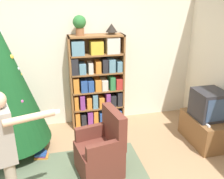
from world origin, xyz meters
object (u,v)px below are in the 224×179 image
(table_lamp, at_px, (111,28))
(christmas_tree, at_px, (4,84))
(bookshelf, at_px, (97,83))
(potted_plant, at_px, (79,24))
(television, at_px, (209,104))
(standing_person, at_px, (7,148))
(armchair, at_px, (101,152))

(table_lamp, bearing_deg, christmas_tree, -160.96)
(bookshelf, bearing_deg, christmas_tree, -158.02)
(bookshelf, xyz_separation_m, potted_plant, (-0.27, 0.01, 1.06))
(bookshelf, height_order, potted_plant, potted_plant)
(bookshelf, bearing_deg, television, -32.56)
(bookshelf, xyz_separation_m, table_lamp, (0.27, 0.01, 0.97))
(bookshelf, xyz_separation_m, christmas_tree, (-1.46, -0.59, 0.31))
(standing_person, relative_size, table_lamp, 7.51)
(potted_plant, bearing_deg, table_lamp, 0.00)
(christmas_tree, distance_m, armchair, 1.70)
(armchair, distance_m, standing_person, 1.31)
(television, xyz_separation_m, christmas_tree, (-3.09, 0.45, 0.45))
(television, bearing_deg, christmas_tree, 171.69)
(television, height_order, standing_person, standing_person)
(christmas_tree, xyz_separation_m, table_lamp, (1.73, 0.60, 0.66))
(television, bearing_deg, potted_plant, 151.09)
(christmas_tree, bearing_deg, television, -8.31)
(bookshelf, bearing_deg, armchair, -98.32)
(potted_plant, bearing_deg, bookshelf, -1.88)
(christmas_tree, xyz_separation_m, standing_person, (0.18, -1.27, -0.26))
(bookshelf, distance_m, standing_person, 2.26)
(bookshelf, distance_m, potted_plant, 1.09)
(bookshelf, distance_m, table_lamp, 1.01)
(christmas_tree, distance_m, standing_person, 1.31)
(television, distance_m, table_lamp, 2.04)
(table_lamp, bearing_deg, standing_person, -129.77)
(standing_person, bearing_deg, armchair, 98.25)
(standing_person, bearing_deg, table_lamp, 124.45)
(standing_person, xyz_separation_m, potted_plant, (1.01, 1.87, 1.01))
(television, relative_size, potted_plant, 1.46)
(potted_plant, bearing_deg, standing_person, -118.45)
(bookshelf, height_order, christmas_tree, christmas_tree)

